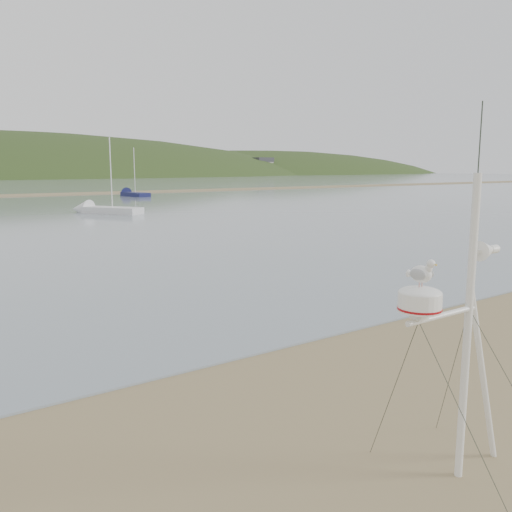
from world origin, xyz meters
TOP-DOWN VIEW (x-y plane):
  - mast_rig at (3.72, -0.83)m, footprint 1.92×2.05m
  - sailboat_blue_far at (25.57, 61.36)m, footprint 2.15×6.67m
  - sailboat_white_near at (13.17, 38.33)m, footprint 4.66×6.31m

SIDE VIEW (x-z plane):
  - sailboat_blue_far at x=25.57m, z-range -2.96..3.57m
  - sailboat_white_near at x=13.17m, z-range -2.90..3.51m
  - mast_rig at x=3.72m, z-range -1.12..3.22m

